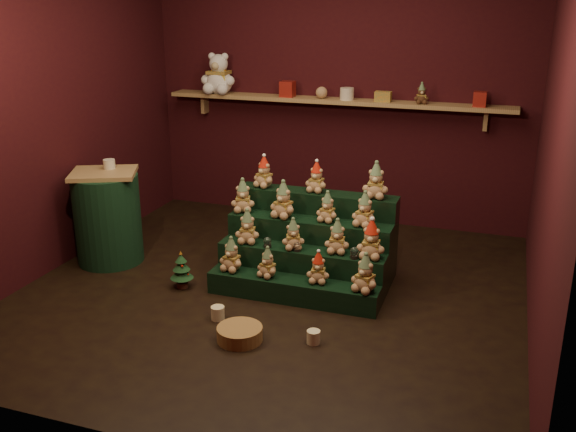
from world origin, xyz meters
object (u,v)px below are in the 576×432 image
at_px(snow_globe_c, 354,253).
at_px(brown_bear, 421,93).
at_px(wicker_basket, 240,334).
at_px(mug_left, 218,313).
at_px(mug_right, 313,337).
at_px(snow_globe_b, 297,246).
at_px(snow_globe_a, 267,242).
at_px(riser_tier_front, 293,290).
at_px(mini_christmas_tree, 182,270).
at_px(side_table, 108,217).
at_px(white_bear, 219,68).

xyz_separation_m(snow_globe_c, brown_bear, (0.21, 1.77, 1.01)).
height_order(wicker_basket, brown_bear, brown_bear).
xyz_separation_m(mug_left, mug_right, (0.79, -0.10, -0.00)).
distance_m(snow_globe_c, wicker_basket, 1.13).
height_order(snow_globe_b, wicker_basket, snow_globe_b).
xyz_separation_m(snow_globe_a, snow_globe_c, (0.73, 0.00, 0.00)).
xyz_separation_m(riser_tier_front, mini_christmas_tree, (-0.95, -0.07, 0.07)).
relative_size(snow_globe_a, snow_globe_b, 1.11).
distance_m(mini_christmas_tree, mug_left, 0.67).
bearing_deg(brown_bear, snow_globe_b, -128.59).
bearing_deg(side_table, white_bear, 53.37).
bearing_deg(white_bear, snow_globe_b, -51.57).
xyz_separation_m(snow_globe_a, mug_left, (-0.16, -0.65, -0.35)).
bearing_deg(side_table, snow_globe_b, -26.97).
bearing_deg(mug_left, side_table, 153.04).
bearing_deg(snow_globe_b, snow_globe_a, -180.00).
height_order(side_table, mini_christmas_tree, side_table).
bearing_deg(snow_globe_c, mug_left, -143.88).
xyz_separation_m(riser_tier_front, white_bear, (-1.49, 1.93, 1.50)).
bearing_deg(mug_right, mug_left, 172.46).
height_order(mug_left, brown_bear, brown_bear).
bearing_deg(mug_right, side_table, 159.49).
relative_size(riser_tier_front, white_bear, 2.61).
relative_size(wicker_basket, white_bear, 0.61).
bearing_deg(riser_tier_front, snow_globe_a, 149.57).
relative_size(mug_left, wicker_basket, 0.32).
distance_m(riser_tier_front, snow_globe_a, 0.45).
relative_size(snow_globe_b, mini_christmas_tree, 0.24).
distance_m(snow_globe_c, white_bear, 2.88).
relative_size(riser_tier_front, mug_right, 14.59).
xyz_separation_m(mug_right, wicker_basket, (-0.51, -0.13, 0.00)).
xyz_separation_m(mini_christmas_tree, white_bear, (-0.54, 2.01, 1.43)).
distance_m(snow_globe_a, snow_globe_b, 0.26).
bearing_deg(side_table, mug_left, -51.73).
height_order(snow_globe_a, snow_globe_b, snow_globe_a).
xyz_separation_m(mug_left, white_bear, (-1.05, 2.42, 1.54)).
relative_size(riser_tier_front, snow_globe_b, 17.46).
xyz_separation_m(riser_tier_front, snow_globe_b, (-0.02, 0.16, 0.31)).
distance_m(mini_christmas_tree, mug_right, 1.41).
relative_size(snow_globe_a, white_bear, 0.17).
xyz_separation_m(snow_globe_a, wicker_basket, (0.12, -0.88, -0.35)).
bearing_deg(riser_tier_front, mini_christmas_tree, -175.57).
relative_size(mug_right, brown_bear, 0.48).
bearing_deg(mug_right, riser_tier_front, 120.89).
distance_m(snow_globe_b, brown_bear, 2.15).
height_order(side_table, wicker_basket, side_table).
distance_m(mug_right, white_bear, 3.48).
bearing_deg(side_table, snow_globe_c, -26.52).
bearing_deg(snow_globe_a, mini_christmas_tree, -160.99).
bearing_deg(white_bear, snow_globe_a, -56.85).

